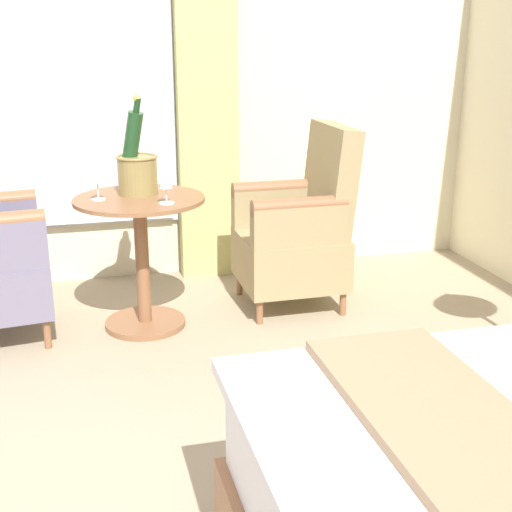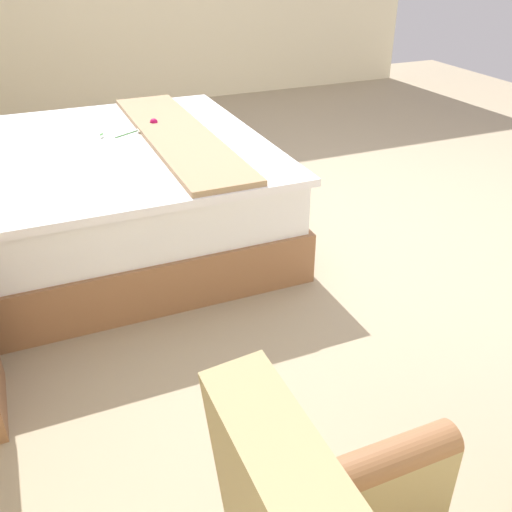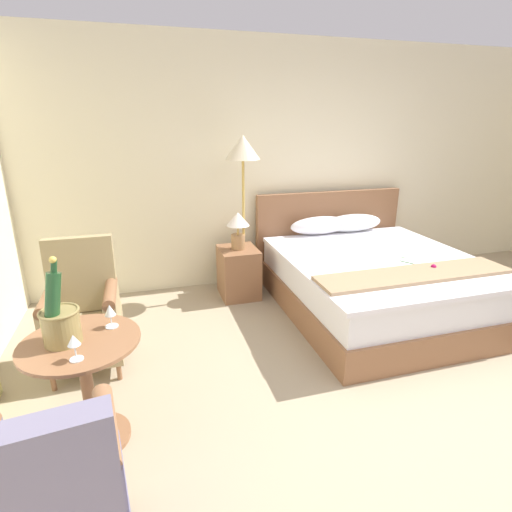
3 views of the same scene
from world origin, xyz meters
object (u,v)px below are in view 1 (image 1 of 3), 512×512
object	(u,v)px
wine_glass_near_bucket	(97,180)
wine_glass_near_edge	(166,184)
side_table_round	(142,251)
armchair_by_window	(299,230)
champagne_bucket	(136,167)

from	to	relation	value
wine_glass_near_bucket	wine_glass_near_edge	distance (m)	0.35
wine_glass_near_bucket	side_table_round	bearing A→B (deg)	92.02
wine_glass_near_edge	side_table_round	bearing A→B (deg)	-144.87
wine_glass_near_bucket	wine_glass_near_edge	world-z (taller)	same
wine_glass_near_bucket	armchair_by_window	xyz separation A→B (m)	(-0.11, 1.07, -0.36)
side_table_round	wine_glass_near_bucket	world-z (taller)	wine_glass_near_bucket
wine_glass_near_bucket	wine_glass_near_edge	size ratio (longest dim) A/B	1.00
wine_glass_near_edge	armchair_by_window	world-z (taller)	armchair_by_window
side_table_round	wine_glass_near_bucket	xyz separation A→B (m)	(0.01, -0.20, 0.38)
wine_glass_near_edge	armchair_by_window	size ratio (longest dim) A/B	0.14
side_table_round	champagne_bucket	size ratio (longest dim) A/B	1.39
armchair_by_window	champagne_bucket	bearing A→B (deg)	-88.82
side_table_round	champagne_bucket	world-z (taller)	champagne_bucket
wine_glass_near_bucket	armchair_by_window	world-z (taller)	armchair_by_window
side_table_round	armchair_by_window	distance (m)	0.88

